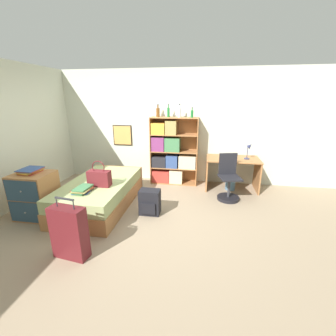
% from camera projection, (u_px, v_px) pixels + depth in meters
% --- Properties ---
extents(ground_plane, '(14.00, 14.00, 0.00)m').
position_uv_depth(ground_plane, '(141.00, 208.00, 4.18)').
color(ground_plane, gray).
extents(wall_back, '(10.00, 0.09, 2.60)m').
position_uv_depth(wall_back, '(158.00, 127.00, 5.34)').
color(wall_back, beige).
rests_on(wall_back, ground_plane).
extents(wall_left, '(0.06, 10.00, 2.60)m').
position_uv_depth(wall_left, '(16.00, 135.00, 4.15)').
color(wall_left, beige).
rests_on(wall_left, ground_plane).
extents(bed, '(1.08, 1.96, 0.49)m').
position_uv_depth(bed, '(101.00, 193.00, 4.25)').
color(bed, '#A36B3D').
rests_on(bed, ground_plane).
extents(handbag, '(0.39, 0.17, 0.46)m').
position_uv_depth(handbag, '(99.00, 178.00, 3.89)').
color(handbag, maroon).
rests_on(handbag, bed).
extents(book_stack_on_bed, '(0.30, 0.35, 0.08)m').
position_uv_depth(book_stack_on_bed, '(82.00, 189.00, 3.66)').
color(book_stack_on_bed, '#334C84').
rests_on(book_stack_on_bed, bed).
extents(suitcase, '(0.47, 0.25, 0.83)m').
position_uv_depth(suitcase, '(69.00, 233.00, 2.82)').
color(suitcase, '#5B191E').
rests_on(suitcase, ground_plane).
extents(dresser, '(0.61, 0.55, 0.78)m').
position_uv_depth(dresser, '(35.00, 195.00, 3.80)').
color(dresser, '#A36B3D').
rests_on(dresser, ground_plane).
extents(magazine_pile_on_dresser, '(0.31, 0.36, 0.07)m').
position_uv_depth(magazine_pile_on_dresser, '(30.00, 171.00, 3.72)').
color(magazine_pile_on_dresser, '#B2382D').
rests_on(magazine_pile_on_dresser, dresser).
extents(bookcase, '(1.08, 0.36, 1.55)m').
position_uv_depth(bookcase, '(170.00, 154.00, 5.25)').
color(bookcase, '#A36B3D').
rests_on(bookcase, ground_plane).
extents(bottle_green, '(0.08, 0.08, 0.28)m').
position_uv_depth(bottle_green, '(158.00, 112.00, 5.06)').
color(bottle_green, brown).
rests_on(bottle_green, bookcase).
extents(bottle_brown, '(0.06, 0.06, 0.29)m').
position_uv_depth(bottle_brown, '(168.00, 112.00, 5.00)').
color(bottle_brown, '#1E6B2D').
rests_on(bottle_brown, bookcase).
extents(bottle_clear, '(0.07, 0.07, 0.29)m').
position_uv_depth(bottle_clear, '(179.00, 112.00, 4.92)').
color(bottle_clear, '#B7BCC1').
rests_on(bottle_clear, bookcase).
extents(bottle_blue, '(0.06, 0.06, 0.22)m').
position_uv_depth(bottle_blue, '(192.00, 114.00, 4.86)').
color(bottle_blue, '#1E6B2D').
rests_on(bottle_blue, bookcase).
extents(desk, '(1.13, 0.67, 0.71)m').
position_uv_depth(desk, '(232.00, 168.00, 4.96)').
color(desk, '#A36B3D').
rests_on(desk, ground_plane).
extents(desk_lamp, '(0.17, 0.12, 0.36)m').
position_uv_depth(desk_lamp, '(249.00, 148.00, 4.77)').
color(desk_lamp, navy).
rests_on(desk_lamp, desk).
extents(desk_chair, '(0.48, 0.48, 0.92)m').
position_uv_depth(desk_chair, '(228.00, 184.00, 4.50)').
color(desk_chair, black).
rests_on(desk_chair, ground_plane).
extents(backpack, '(0.36, 0.27, 0.44)m').
position_uv_depth(backpack, '(150.00, 202.00, 3.93)').
color(backpack, black).
rests_on(backpack, ground_plane).
extents(waste_bin, '(0.22, 0.22, 0.23)m').
position_uv_depth(waste_bin, '(230.00, 185.00, 5.01)').
color(waste_bin, slate).
rests_on(waste_bin, ground_plane).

